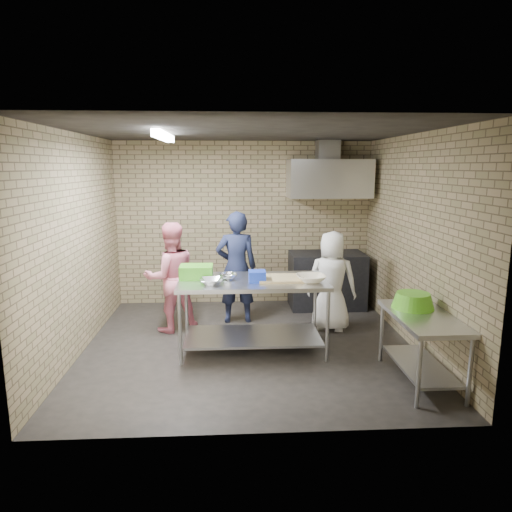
{
  "coord_description": "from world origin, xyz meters",
  "views": [
    {
      "loc": [
        -0.23,
        -5.63,
        2.29
      ],
      "look_at": [
        0.1,
        0.2,
        1.15
      ],
      "focal_mm": 32.26,
      "sensor_mm": 36.0,
      "label": 1
    }
  ],
  "objects": [
    {
      "name": "right_wall",
      "position": [
        2.1,
        0.0,
        1.35
      ],
      "size": [
        0.06,
        4.0,
        2.7
      ],
      "primitive_type": "cube",
      "color": "#957F5D",
      "rests_on": "ground"
    },
    {
      "name": "blue_tub",
      "position": [
        0.09,
        -0.22,
        0.98
      ],
      "size": [
        0.2,
        0.2,
        0.13
      ],
      "primitive_type": "cube",
      "color": "#1938C1",
      "rests_on": "prep_table"
    },
    {
      "name": "woman_white",
      "position": [
        1.18,
        0.56,
        0.71
      ],
      "size": [
        0.79,
        0.63,
        1.42
      ],
      "primitive_type": "imported",
      "rotation": [
        0.0,
        0.0,
        2.86
      ],
      "color": "white",
      "rests_on": "floor"
    },
    {
      "name": "woman_pink",
      "position": [
        -1.07,
        0.66,
        0.77
      ],
      "size": [
        0.91,
        0.81,
        1.54
      ],
      "primitive_type": "imported",
      "rotation": [
        0.0,
        0.0,
        3.51
      ],
      "color": "pink",
      "rests_on": "floor"
    },
    {
      "name": "left_wall",
      "position": [
        -2.1,
        0.0,
        1.35
      ],
      "size": [
        0.06,
        4.0,
        2.7
      ],
      "primitive_type": "cube",
      "color": "#957F5D",
      "rests_on": "ground"
    },
    {
      "name": "ceiling",
      "position": [
        0.0,
        0.0,
        2.7
      ],
      "size": [
        4.2,
        4.2,
        0.0
      ],
      "primitive_type": "plane",
      "rotation": [
        3.14,
        0.0,
        0.0
      ],
      "color": "black",
      "rests_on": "ground"
    },
    {
      "name": "prep_table",
      "position": [
        0.04,
        -0.12,
        0.46
      ],
      "size": [
        1.83,
        0.91,
        0.91
      ],
      "primitive_type": "cube",
      "color": "#BABDC2",
      "rests_on": "floor"
    },
    {
      "name": "bottle_red",
      "position": [
        1.4,
        1.89,
        2.03
      ],
      "size": [
        0.07,
        0.07,
        0.18
      ],
      "primitive_type": "cylinder",
      "color": "#B22619",
      "rests_on": "wall_shelf"
    },
    {
      "name": "back_wall",
      "position": [
        0.0,
        2.0,
        1.35
      ],
      "size": [
        4.2,
        0.06,
        2.7
      ],
      "primitive_type": "cube",
      "color": "#957F5D",
      "rests_on": "ground"
    },
    {
      "name": "stove",
      "position": [
        1.35,
        1.65,
        0.45
      ],
      "size": [
        1.2,
        0.7,
        0.9
      ],
      "primitive_type": "cube",
      "color": "black",
      "rests_on": "floor"
    },
    {
      "name": "range_hood",
      "position": [
        1.35,
        1.7,
        2.1
      ],
      "size": [
        1.3,
        0.6,
        0.6
      ],
      "primitive_type": "cube",
      "color": "silver",
      "rests_on": "back_wall"
    },
    {
      "name": "mixing_bowl_a",
      "position": [
        -0.46,
        -0.32,
        0.95
      ],
      "size": [
        0.3,
        0.3,
        0.07
      ],
      "primitive_type": "imported",
      "rotation": [
        0.0,
        0.0,
        0.06
      ],
      "color": "silver",
      "rests_on": "prep_table"
    },
    {
      "name": "bottle_green",
      "position": [
        1.8,
        1.89,
        2.02
      ],
      "size": [
        0.06,
        0.06,
        0.15
      ],
      "primitive_type": "cylinder",
      "color": "green",
      "rests_on": "wall_shelf"
    },
    {
      "name": "hood_duct",
      "position": [
        1.35,
        1.85,
        2.55
      ],
      "size": [
        0.35,
        0.3,
        0.3
      ],
      "primitive_type": "cube",
      "color": "#A5A8AD",
      "rests_on": "back_wall"
    },
    {
      "name": "wall_shelf",
      "position": [
        1.65,
        1.89,
        1.92
      ],
      "size": [
        0.8,
        0.2,
        0.04
      ],
      "primitive_type": "cube",
      "color": "#3F2B19",
      "rests_on": "back_wall"
    },
    {
      "name": "front_wall",
      "position": [
        0.0,
        -2.0,
        1.35
      ],
      "size": [
        4.2,
        0.06,
        2.7
      ],
      "primitive_type": "cube",
      "color": "#957F5D",
      "rests_on": "ground"
    },
    {
      "name": "floor",
      "position": [
        0.0,
        0.0,
        0.0
      ],
      "size": [
        4.2,
        4.2,
        0.0
      ],
      "primitive_type": "plane",
      "color": "black",
      "rests_on": "ground"
    },
    {
      "name": "fluorescent_fixture",
      "position": [
        -1.0,
        0.0,
        2.64
      ],
      "size": [
        0.1,
        1.25,
        0.08
      ],
      "primitive_type": "cube",
      "color": "white",
      "rests_on": "ceiling"
    },
    {
      "name": "green_basin",
      "position": [
        1.78,
        -0.85,
        0.83
      ],
      "size": [
        0.46,
        0.46,
        0.17
      ],
      "primitive_type": null,
      "color": "#59C626",
      "rests_on": "side_counter"
    },
    {
      "name": "side_counter",
      "position": [
        1.8,
        -1.1,
        0.38
      ],
      "size": [
        0.6,
        1.2,
        0.75
      ],
      "primitive_type": "cube",
      "color": "silver",
      "rests_on": "floor"
    },
    {
      "name": "cutting_board",
      "position": [
        0.39,
        -0.14,
        0.93
      ],
      "size": [
        0.56,
        0.43,
        0.03
      ],
      "primitive_type": "cube",
      "color": "#D7BE7C",
      "rests_on": "prep_table"
    },
    {
      "name": "mixing_bowl_b",
      "position": [
        -0.26,
        -0.07,
        0.95
      ],
      "size": [
        0.23,
        0.23,
        0.07
      ],
      "primitive_type": "imported",
      "rotation": [
        0.0,
        0.0,
        0.06
      ],
      "color": "silver",
      "rests_on": "prep_table"
    },
    {
      "name": "green_crate",
      "position": [
        -0.66,
        -0.0,
        1.0
      ],
      "size": [
        0.41,
        0.3,
        0.16
      ],
      "primitive_type": "cube",
      "color": "green",
      "rests_on": "prep_table"
    },
    {
      "name": "man_navy",
      "position": [
        -0.14,
        0.98,
        0.83
      ],
      "size": [
        0.63,
        0.44,
        1.66
      ],
      "primitive_type": "imported",
      "rotation": [
        0.0,
        0.0,
        3.21
      ],
      "color": "#151A36",
      "rests_on": "floor"
    },
    {
      "name": "ceramic_bowl",
      "position": [
        0.74,
        -0.27,
        0.96
      ],
      "size": [
        0.37,
        0.37,
        0.09
      ],
      "primitive_type": "imported",
      "rotation": [
        0.0,
        0.0,
        0.06
      ],
      "color": "#F2E4C2",
      "rests_on": "prep_table"
    }
  ]
}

